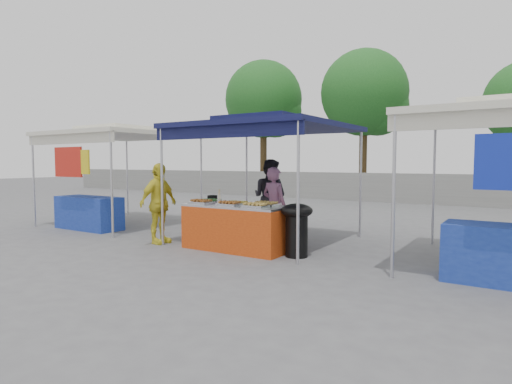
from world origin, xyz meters
The scene contains 22 objects.
ground_plane centered at (0.00, 0.00, 0.00)m, with size 80.00×80.00×0.00m, color #59595B.
back_wall centered at (0.00, 11.00, 0.60)m, with size 40.00×0.25×1.20m, color gray.
main_canopy centered at (0.00, 0.97, 2.37)m, with size 3.20×3.20×2.57m.
neighbor_stall_left centered at (-4.50, 0.57, 1.60)m, with size 3.20×3.20×2.57m.
tree_0 centered at (-7.39, 13.18, 4.83)m, with size 4.11×4.11×7.06m.
tree_1 centered at (-1.82, 13.01, 4.68)m, with size 3.98×3.98×6.84m.
vendor_table centered at (0.00, -0.10, 0.43)m, with size 2.00×0.80×0.85m.
food_tray_fl centered at (-0.65, -0.33, 0.88)m, with size 0.42×0.30×0.07m.
food_tray_fm centered at (0.03, -0.34, 0.88)m, with size 0.42×0.30×0.07m.
food_tray_fr centered at (0.59, -0.34, 0.88)m, with size 0.42×0.30×0.07m.
food_tray_bl centered at (-0.65, -0.03, 0.88)m, with size 0.42×0.30×0.07m.
food_tray_bm centered at (-0.01, -0.03, 0.88)m, with size 0.42×0.30×0.07m.
food_tray_br centered at (0.60, -0.01, 0.88)m, with size 0.42×0.30×0.07m.
cooking_pot centered at (-0.84, 0.25, 0.91)m, with size 0.21×0.21×0.12m, color black.
skewer_cup centered at (-0.23, -0.31, 0.90)m, with size 0.09×0.09×0.11m, color #BABAC1.
wok_burner centered at (1.23, -0.01, 0.56)m, with size 0.56×0.56×0.94m.
crate_left centered at (-0.29, 0.66, 0.16)m, with size 0.54×0.38×0.32m, color #1328A1.
crate_right centered at (0.26, 0.48, 0.15)m, with size 0.49×0.34×0.30m, color #1328A1.
crate_stacked centered at (0.26, 0.48, 0.44)m, with size 0.49×0.34×0.29m, color #1328A1.
vendor_woman centered at (0.33, 0.77, 0.78)m, with size 0.57×0.37×1.55m, color #885679.
helper_man centered at (-0.38, 1.78, 0.86)m, with size 0.83×0.65×1.71m, color black.
customer_person centered at (-1.69, -0.41, 0.81)m, with size 0.95×0.40×1.63m, color yellow.
Camera 1 is at (4.59, -6.58, 1.65)m, focal length 30.00 mm.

